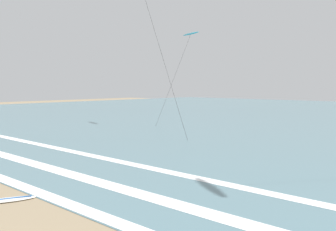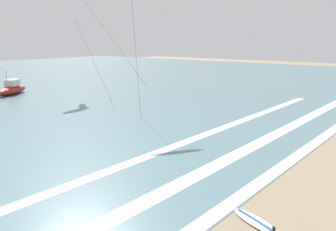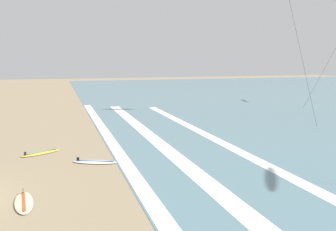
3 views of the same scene
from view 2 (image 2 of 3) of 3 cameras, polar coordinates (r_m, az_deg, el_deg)
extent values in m
cube|color=white|center=(18.01, 16.97, -8.10)|extent=(54.70, 0.64, 0.01)
cube|color=white|center=(18.86, 9.41, -6.79)|extent=(50.44, 0.88, 0.01)
cube|color=white|center=(19.92, -0.96, -5.59)|extent=(44.86, 0.70, 0.01)
ellipsoid|color=silver|center=(13.00, 13.66, -15.90)|extent=(1.36, 2.17, 0.09)
cube|color=#1959B2|center=(12.97, 13.67, -15.71)|extent=(0.78, 1.69, 0.01)
cube|color=black|center=(12.43, 16.34, -16.79)|extent=(0.06, 0.12, 0.16)
cylinder|color=#333333|center=(43.44, -9.23, 12.38)|extent=(4.43, 8.42, 12.76)
ellipsoid|color=white|center=(41.43, -14.26, 14.11)|extent=(2.59, 2.99, 0.43)
cylinder|color=#333333|center=(36.77, -11.67, 8.47)|extent=(3.49, 9.27, 7.78)
cylinder|color=#333333|center=(30.71, -5.39, 13.63)|extent=(3.75, 4.70, 13.82)
ellipsoid|color=maroon|center=(43.26, -23.51, 3.66)|extent=(5.36, 4.04, 0.90)
cube|color=silver|center=(43.49, -23.32, 4.78)|extent=(1.85, 1.70, 0.70)
cylinder|color=#B2B2B2|center=(42.60, -24.09, 5.33)|extent=(0.08, 0.08, 1.80)
camera|label=1|loc=(24.35, 41.89, 4.90)|focal=40.66mm
camera|label=3|loc=(27.59, 32.34, 7.67)|focal=39.06mm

